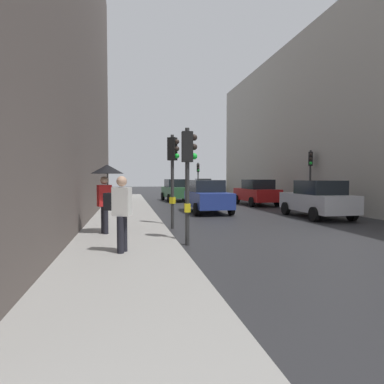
{
  "coord_description": "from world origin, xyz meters",
  "views": [
    {
      "loc": [
        -6.25,
        -8.71,
        1.9
      ],
      "look_at": [
        -2.42,
        10.69,
        1.02
      ],
      "focal_mm": 30.72,
      "sensor_mm": 36.0,
      "label": 1
    }
  ],
  "objects_px": {
    "traffic_light_near_right": "(173,164)",
    "pedestrian_with_black_backpack": "(120,209)",
    "traffic_light_mid_street": "(310,168)",
    "car_silver_hatchback": "(317,199)",
    "traffic_light_far_median": "(198,173)",
    "traffic_light_near_left": "(188,165)",
    "car_yellow_taxi": "(203,186)",
    "pedestrian_with_umbrella": "(106,179)",
    "car_blue_van": "(207,196)",
    "car_red_sedan": "(257,192)",
    "car_green_estate": "(177,190)"
  },
  "relations": [
    {
      "from": "traffic_light_far_median",
      "to": "car_silver_hatchback",
      "type": "distance_m",
      "value": 18.83
    },
    {
      "from": "traffic_light_mid_street",
      "to": "car_silver_hatchback",
      "type": "height_order",
      "value": "traffic_light_mid_street"
    },
    {
      "from": "traffic_light_near_right",
      "to": "car_green_estate",
      "type": "relative_size",
      "value": 0.8
    },
    {
      "from": "pedestrian_with_black_backpack",
      "to": "car_yellow_taxi",
      "type": "bearing_deg",
      "value": 73.4
    },
    {
      "from": "pedestrian_with_black_backpack",
      "to": "traffic_light_mid_street",
      "type": "bearing_deg",
      "value": 43.11
    },
    {
      "from": "traffic_light_near_right",
      "to": "traffic_light_mid_street",
      "type": "relative_size",
      "value": 0.98
    },
    {
      "from": "pedestrian_with_umbrella",
      "to": "pedestrian_with_black_backpack",
      "type": "relative_size",
      "value": 1.21
    },
    {
      "from": "traffic_light_mid_street",
      "to": "car_blue_van",
      "type": "bearing_deg",
      "value": -172.89
    },
    {
      "from": "traffic_light_near_right",
      "to": "traffic_light_near_left",
      "type": "bearing_deg",
      "value": -89.9
    },
    {
      "from": "car_blue_van",
      "to": "pedestrian_with_black_backpack",
      "type": "relative_size",
      "value": 2.38
    },
    {
      "from": "car_green_estate",
      "to": "pedestrian_with_umbrella",
      "type": "bearing_deg",
      "value": -106.03
    },
    {
      "from": "traffic_light_far_median",
      "to": "traffic_light_mid_street",
      "type": "xyz_separation_m",
      "value": [
        3.77,
        -14.61,
        0.1
      ]
    },
    {
      "from": "traffic_light_far_median",
      "to": "pedestrian_with_black_backpack",
      "type": "height_order",
      "value": "traffic_light_far_median"
    },
    {
      "from": "traffic_light_mid_street",
      "to": "pedestrian_with_umbrella",
      "type": "distance_m",
      "value": 13.77
    },
    {
      "from": "car_silver_hatchback",
      "to": "pedestrian_with_umbrella",
      "type": "bearing_deg",
      "value": -159.59
    },
    {
      "from": "car_green_estate",
      "to": "pedestrian_with_umbrella",
      "type": "distance_m",
      "value": 16.52
    },
    {
      "from": "traffic_light_near_right",
      "to": "pedestrian_with_umbrella",
      "type": "xyz_separation_m",
      "value": [
        -2.3,
        -1.57,
        -0.55
      ]
    },
    {
      "from": "car_silver_hatchback",
      "to": "car_blue_van",
      "type": "bearing_deg",
      "value": 144.35
    },
    {
      "from": "car_blue_van",
      "to": "traffic_light_mid_street",
      "type": "bearing_deg",
      "value": 7.11
    },
    {
      "from": "traffic_light_near_left",
      "to": "pedestrian_with_umbrella",
      "type": "relative_size",
      "value": 1.53
    },
    {
      "from": "car_yellow_taxi",
      "to": "car_silver_hatchback",
      "type": "relative_size",
      "value": 1.02
    },
    {
      "from": "traffic_light_near_left",
      "to": "car_red_sedan",
      "type": "xyz_separation_m",
      "value": [
        7.07,
        12.28,
        -1.38
      ]
    },
    {
      "from": "traffic_light_near_right",
      "to": "pedestrian_with_black_backpack",
      "type": "relative_size",
      "value": 1.96
    },
    {
      "from": "traffic_light_mid_street",
      "to": "pedestrian_with_umbrella",
      "type": "relative_size",
      "value": 1.65
    },
    {
      "from": "traffic_light_far_median",
      "to": "car_red_sedan",
      "type": "bearing_deg",
      "value": -81.73
    },
    {
      "from": "traffic_light_far_median",
      "to": "car_green_estate",
      "type": "xyz_separation_m",
      "value": [
        -3.16,
        -6.35,
        -1.47
      ]
    },
    {
      "from": "car_green_estate",
      "to": "car_red_sedan",
      "type": "bearing_deg",
      "value": -46.42
    },
    {
      "from": "traffic_light_near_left",
      "to": "pedestrian_with_umbrella",
      "type": "distance_m",
      "value": 2.77
    },
    {
      "from": "traffic_light_near_right",
      "to": "pedestrian_with_black_backpack",
      "type": "height_order",
      "value": "traffic_light_near_right"
    },
    {
      "from": "traffic_light_far_median",
      "to": "pedestrian_with_umbrella",
      "type": "relative_size",
      "value": 1.59
    },
    {
      "from": "traffic_light_far_median",
      "to": "car_silver_hatchback",
      "type": "xyz_separation_m",
      "value": [
        1.7,
        -18.69,
        -1.47
      ]
    },
    {
      "from": "car_green_estate",
      "to": "pedestrian_with_umbrella",
      "type": "xyz_separation_m",
      "value": [
        -4.55,
        -15.85,
        0.96
      ]
    },
    {
      "from": "car_blue_van",
      "to": "car_red_sedan",
      "type": "height_order",
      "value": "same"
    },
    {
      "from": "car_yellow_taxi",
      "to": "car_green_estate",
      "type": "bearing_deg",
      "value": -113.42
    },
    {
      "from": "traffic_light_near_right",
      "to": "car_blue_van",
      "type": "xyz_separation_m",
      "value": [
        2.59,
        5.19,
        -1.52
      ]
    },
    {
      "from": "car_blue_van",
      "to": "pedestrian_with_umbrella",
      "type": "distance_m",
      "value": 8.39
    },
    {
      "from": "traffic_light_near_right",
      "to": "pedestrian_with_umbrella",
      "type": "relative_size",
      "value": 1.62
    },
    {
      "from": "car_yellow_taxi",
      "to": "traffic_light_mid_street",
      "type": "bearing_deg",
      "value": -83.19
    },
    {
      "from": "car_silver_hatchback",
      "to": "traffic_light_near_right",
      "type": "bearing_deg",
      "value": -164.78
    },
    {
      "from": "traffic_light_near_left",
      "to": "car_green_estate",
      "type": "relative_size",
      "value": 0.76
    },
    {
      "from": "car_green_estate",
      "to": "car_yellow_taxi",
      "type": "relative_size",
      "value": 1.0
    },
    {
      "from": "traffic_light_far_median",
      "to": "traffic_light_near_left",
      "type": "height_order",
      "value": "traffic_light_far_median"
    },
    {
      "from": "car_yellow_taxi",
      "to": "traffic_light_far_median",
      "type": "bearing_deg",
      "value": -108.77
    },
    {
      "from": "car_silver_hatchback",
      "to": "car_green_estate",
      "type": "bearing_deg",
      "value": 111.5
    },
    {
      "from": "traffic_light_mid_street",
      "to": "pedestrian_with_black_backpack",
      "type": "xyz_separation_m",
      "value": [
        -11.02,
        -10.31,
        -1.28
      ]
    },
    {
      "from": "traffic_light_far_median",
      "to": "traffic_light_near_right",
      "type": "relative_size",
      "value": 0.98
    },
    {
      "from": "pedestrian_with_umbrella",
      "to": "pedestrian_with_black_backpack",
      "type": "distance_m",
      "value": 2.85
    },
    {
      "from": "traffic_light_mid_street",
      "to": "car_yellow_taxi",
      "type": "relative_size",
      "value": 0.82
    },
    {
      "from": "car_blue_van",
      "to": "car_red_sedan",
      "type": "distance_m",
      "value": 6.03
    },
    {
      "from": "traffic_light_near_right",
      "to": "car_silver_hatchback",
      "type": "height_order",
      "value": "traffic_light_near_right"
    }
  ]
}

